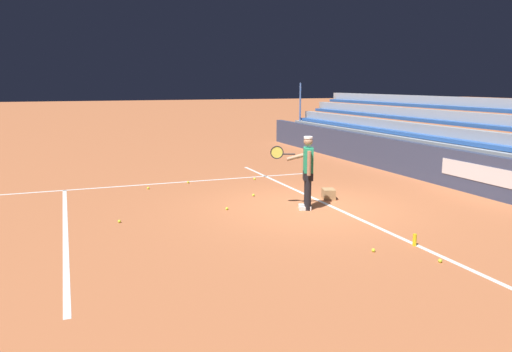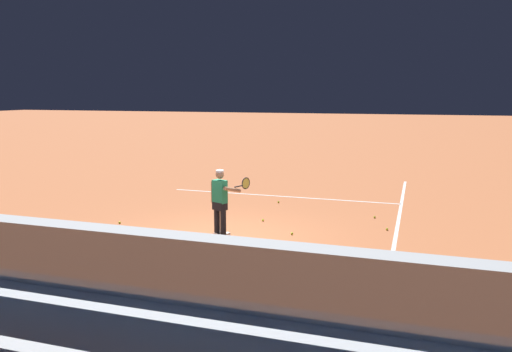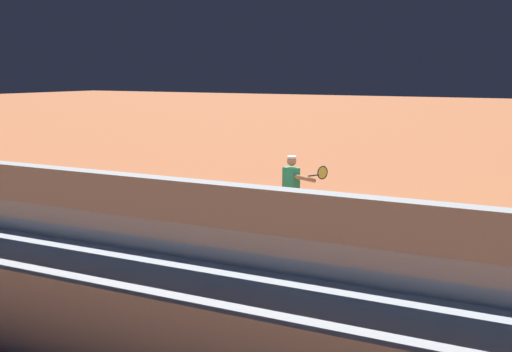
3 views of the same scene
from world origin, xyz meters
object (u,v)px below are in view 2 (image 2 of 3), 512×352
object	(u,v)px
tennis_ball_near_player	(375,217)
tennis_ball_by_box	(387,229)
tennis_ball_midcourt	(263,220)
ball_box_cardboard	(234,245)
tennis_ball_far_left	(278,202)
water_bottle	(101,228)
tennis_ball_stray_back	(372,251)
tennis_ball_on_baseline	(78,227)
tennis_ball_toward_net	(292,234)
tennis_player	(221,202)
tennis_ball_far_right	(120,222)

from	to	relation	value
tennis_ball_near_player	tennis_ball_by_box	distance (m)	1.31
tennis_ball_midcourt	ball_box_cardboard	bearing A→B (deg)	-86.66
tennis_ball_far_left	water_bottle	size ratio (longest dim) A/B	0.30
tennis_ball_stray_back	tennis_ball_on_baseline	distance (m)	7.83
tennis_ball_by_box	tennis_ball_midcourt	distance (m)	3.44
tennis_ball_far_left	tennis_ball_midcourt	distance (m)	2.48
ball_box_cardboard	water_bottle	size ratio (longest dim) A/B	1.82
tennis_ball_on_baseline	tennis_ball_toward_net	world-z (taller)	same
tennis_player	water_bottle	distance (m)	3.30
ball_box_cardboard	tennis_ball_toward_net	bearing A→B (deg)	60.32
tennis_ball_stray_back	tennis_ball_near_player	size ratio (longest dim) A/B	1.00
tennis_ball_toward_net	tennis_ball_near_player	bearing A→B (deg)	52.39
tennis_ball_near_player	tennis_ball_far_left	distance (m)	3.42
tennis_player	water_bottle	world-z (taller)	tennis_player
water_bottle	tennis_ball_stray_back	bearing A→B (deg)	3.99
tennis_ball_stray_back	tennis_ball_on_baseline	size ratio (longest dim) A/B	1.00
tennis_ball_near_player	tennis_ball_midcourt	world-z (taller)	same
tennis_ball_near_player	water_bottle	size ratio (longest dim) A/B	0.30
tennis_ball_by_box	tennis_ball_stray_back	bearing A→B (deg)	-95.69
tennis_ball_by_box	tennis_ball_far_left	size ratio (longest dim) A/B	1.00
tennis_ball_on_baseline	water_bottle	xyz separation A→B (m)	(0.87, -0.17, 0.08)
tennis_player	tennis_ball_on_baseline	bearing A→B (deg)	-173.60
tennis_ball_by_box	tennis_ball_on_baseline	size ratio (longest dim) A/B	1.00
tennis_ball_on_baseline	tennis_ball_toward_net	size ratio (longest dim) A/B	1.00
tennis_ball_on_baseline	tennis_ball_far_left	distance (m)	6.41
tennis_ball_far_left	tennis_ball_stray_back	bearing A→B (deg)	-51.73
tennis_ball_far_right	ball_box_cardboard	bearing A→B (deg)	-18.13
tennis_ball_on_baseline	tennis_ball_toward_net	xyz separation A→B (m)	(5.71, 1.14, 0.00)
tennis_ball_midcourt	water_bottle	xyz separation A→B (m)	(-3.71, -2.40, 0.08)
tennis_ball_on_baseline	tennis_ball_midcourt	world-z (taller)	same
tennis_ball_by_box	water_bottle	bearing A→B (deg)	-160.63
tennis_ball_stray_back	water_bottle	bearing A→B (deg)	-176.01
tennis_player	tennis_ball_stray_back	xyz separation A→B (m)	(3.80, -0.14, -0.86)
ball_box_cardboard	tennis_ball_midcourt	world-z (taller)	ball_box_cardboard
tennis_ball_toward_net	water_bottle	xyz separation A→B (m)	(-4.84, -1.31, 0.08)
tennis_player	tennis_ball_near_player	world-z (taller)	tennis_player
tennis_ball_on_baseline	tennis_ball_far_left	bearing A→B (deg)	47.12
tennis_ball_by_box	tennis_ball_far_right	distance (m)	7.36
tennis_player	tennis_ball_midcourt	size ratio (longest dim) A/B	25.98
ball_box_cardboard	tennis_ball_stray_back	distance (m)	3.19
tennis_ball_by_box	tennis_ball_toward_net	size ratio (longest dim) A/B	1.00
tennis_ball_by_box	tennis_ball_toward_net	world-z (taller)	same
tennis_ball_near_player	tennis_ball_far_right	distance (m)	7.33
tennis_ball_stray_back	tennis_ball_toward_net	distance (m)	2.26
tennis_ball_stray_back	water_bottle	xyz separation A→B (m)	(-6.95, -0.49, 0.08)
tennis_ball_toward_net	tennis_ball_far_left	world-z (taller)	same
tennis_ball_by_box	water_bottle	xyz separation A→B (m)	(-7.15, -2.51, 0.08)
tennis_ball_toward_net	tennis_ball_far_right	world-z (taller)	same
tennis_player	tennis_ball_far_left	bearing A→B (deg)	85.43
tennis_ball_midcourt	tennis_player	bearing A→B (deg)	-107.56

